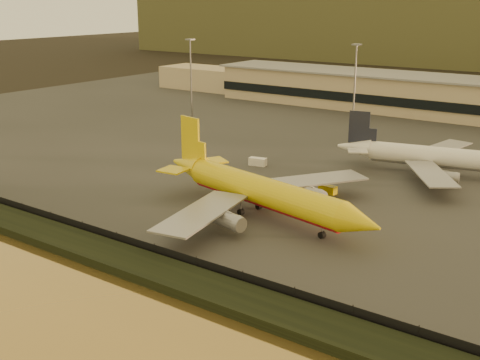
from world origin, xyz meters
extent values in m
plane|color=black|center=(0.00, 0.00, 0.00)|extent=(900.00, 900.00, 0.00)
cube|color=black|center=(0.00, -17.00, 0.70)|extent=(320.00, 7.00, 1.40)
cube|color=#2D2D2D|center=(0.00, 95.00, 0.10)|extent=(320.00, 220.00, 0.20)
cube|color=black|center=(0.00, -13.00, 1.30)|extent=(300.00, 0.05, 2.20)
cube|color=tan|center=(0.00, 125.00, 6.20)|extent=(160.00, 22.00, 12.00)
cube|color=black|center=(0.00, 113.80, 5.20)|extent=(160.00, 0.60, 3.00)
cube|color=gray|center=(0.00, 125.00, 12.50)|extent=(164.00, 24.00, 0.60)
cube|color=tan|center=(-95.00, 129.00, 4.70)|extent=(50.00, 18.00, 9.00)
cylinder|color=slate|center=(-60.00, 70.00, 12.70)|extent=(0.50, 0.50, 25.00)
cube|color=slate|center=(-60.00, 70.00, 25.40)|extent=(2.20, 2.20, 0.40)
cylinder|color=slate|center=(-10.00, 80.00, 12.70)|extent=(0.50, 0.50, 25.00)
cube|color=slate|center=(-10.00, 80.00, 25.40)|extent=(2.20, 2.20, 0.40)
cube|color=brown|center=(-140.00, 340.00, 27.50)|extent=(260.00, 160.00, 55.00)
cylinder|color=#DDC00B|center=(5.57, 11.20, 4.97)|extent=(35.02, 12.12, 5.02)
cylinder|color=#AF0A10|center=(5.57, 11.20, 4.09)|extent=(33.85, 10.84, 3.91)
cone|color=#DDC00B|center=(25.86, 6.89, 4.97)|extent=(7.65, 6.31, 5.02)
cone|color=#DDC00B|center=(-15.67, 15.71, 5.34)|extent=(9.54, 6.71, 5.02)
cube|color=#DDC00B|center=(-14.72, 15.51, 10.86)|extent=(5.27, 1.50, 8.78)
cube|color=#DDC00B|center=(-12.74, 20.21, 5.72)|extent=(6.56, 6.54, 0.30)
cube|color=#DDC00B|center=(-14.82, 10.40, 5.72)|extent=(5.30, 5.25, 0.30)
cube|color=gray|center=(7.40, 24.47, 4.09)|extent=(17.74, 21.78, 0.30)
cylinder|color=gray|center=(9.08, 20.78, 2.71)|extent=(6.24, 3.90, 2.76)
cube|color=gray|center=(1.85, -1.67, 4.09)|extent=(10.42, 22.55, 0.30)
cylinder|color=gray|center=(4.89, 1.01, 2.71)|extent=(6.24, 3.90, 2.76)
cylinder|color=black|center=(18.55, 8.44, 0.75)|extent=(1.26, 1.09, 1.10)
cylinder|color=slate|center=(18.55, 8.44, 1.33)|extent=(0.19, 0.19, 2.26)
cylinder|color=black|center=(1.56, 9.74, 0.75)|extent=(1.26, 1.09, 1.10)
cylinder|color=slate|center=(1.56, 9.74, 1.33)|extent=(0.19, 0.19, 2.26)
cylinder|color=black|center=(2.50, 14.16, 0.75)|extent=(1.26, 1.09, 1.10)
cylinder|color=slate|center=(2.50, 14.16, 1.33)|extent=(0.19, 0.19, 2.26)
cylinder|color=white|center=(22.44, 55.92, 4.25)|extent=(30.93, 10.66, 4.27)
cylinder|color=gray|center=(22.44, 55.92, 3.51)|extent=(29.90, 9.57, 3.33)
cone|color=white|center=(3.67, 51.86, 4.57)|extent=(8.41, 5.79, 4.27)
cube|color=#1A1E30|center=(4.51, 52.04, 9.27)|extent=(4.66, 1.33, 7.47)
cube|color=white|center=(4.44, 56.39, 4.89)|extent=(4.66, 4.46, 0.26)
cube|color=white|center=(6.24, 48.05, 4.89)|extent=(5.73, 5.65, 0.26)
cube|color=gray|center=(19.13, 67.21, 3.51)|extent=(9.16, 19.94, 0.26)
cylinder|color=gray|center=(21.82, 64.85, 2.33)|extent=(5.50, 3.38, 2.35)
cube|color=gray|center=(24.09, 44.27, 3.51)|extent=(15.74, 19.24, 0.26)
cylinder|color=gray|center=(25.57, 47.54, 2.33)|extent=(5.50, 3.38, 2.35)
cylinder|color=black|center=(19.72, 53.37, 0.67)|extent=(1.08, 0.93, 0.94)
cylinder|color=slate|center=(19.72, 53.37, 1.16)|extent=(0.22, 0.22, 1.92)
cylinder|color=black|center=(18.91, 57.12, 0.67)|extent=(1.08, 0.93, 0.94)
cylinder|color=slate|center=(18.91, 57.12, 1.16)|extent=(0.22, 0.22, 1.92)
cube|color=#DDC00B|center=(8.37, 29.98, 1.01)|extent=(3.74, 2.00, 1.61)
cube|color=white|center=(-14.44, 39.04, 1.10)|extent=(4.28, 2.56, 1.80)
camera|label=1|loc=(60.04, -72.76, 37.41)|focal=45.00mm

